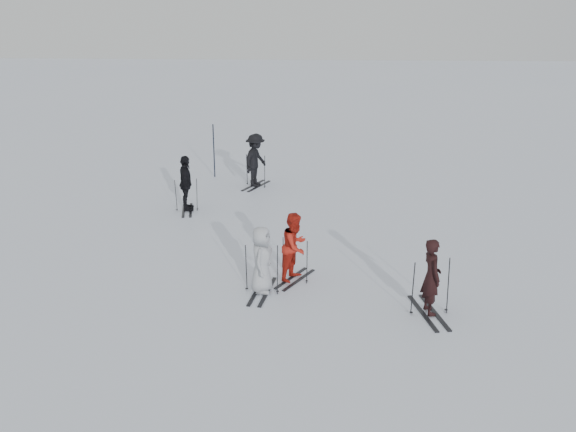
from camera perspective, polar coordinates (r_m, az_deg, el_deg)
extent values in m
plane|color=silver|center=(17.20, -0.20, -4.23)|extent=(120.00, 120.00, 0.00)
imported|color=black|center=(14.57, 12.62, -5.37)|extent=(0.55, 0.71, 1.75)
imported|color=#B42014|center=(15.91, 0.63, -2.81)|extent=(0.98, 1.05, 1.73)
imported|color=#A4A7AD|center=(15.28, -2.36, -3.97)|extent=(0.63, 0.86, 1.64)
imported|color=black|center=(21.42, -9.07, 2.82)|extent=(0.64, 1.14, 1.84)
imported|color=black|center=(24.02, -2.90, 4.93)|extent=(1.17, 1.46, 1.97)
cylinder|color=black|center=(25.45, -6.60, 5.78)|extent=(0.06, 0.06, 2.11)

